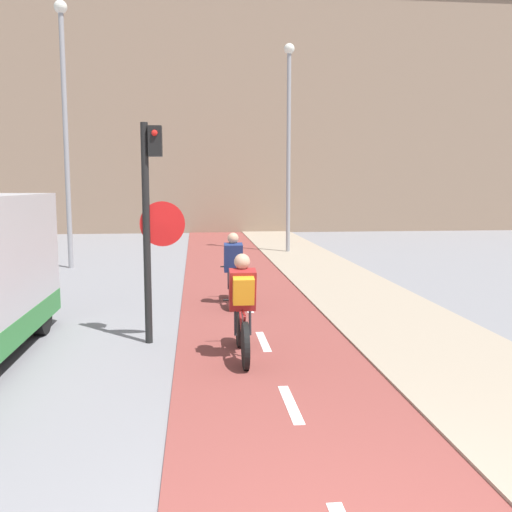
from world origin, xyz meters
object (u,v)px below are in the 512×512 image
street_lamp_far (65,110)px  traffic_light_pole (152,209)px  street_lamp_sidewalk (289,128)px  cyclist_far (233,272)px  cyclist_near (242,309)px

street_lamp_far → traffic_light_pole: bearing=-70.2°
street_lamp_sidewalk → street_lamp_far: bearing=-156.5°
street_lamp_far → cyclist_far: 8.06m
street_lamp_far → cyclist_far: street_lamp_far is taller
street_lamp_far → street_lamp_sidewalk: bearing=23.5°
traffic_light_pole → cyclist_near: 2.07m
traffic_light_pole → street_lamp_far: size_ratio=0.44×
traffic_light_pole → street_lamp_far: (-2.95, 8.20, 2.44)m
cyclist_far → cyclist_near: bearing=-91.8°
traffic_light_pole → street_lamp_sidewalk: size_ratio=0.46×
traffic_light_pole → cyclist_near: bearing=-36.9°
traffic_light_pole → cyclist_near: size_ratio=1.95×
traffic_light_pole → street_lamp_far: bearing=109.8°
traffic_light_pole → street_lamp_sidewalk: (3.87, 11.17, 2.30)m
street_lamp_far → cyclist_far: (4.32, -5.63, -3.81)m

